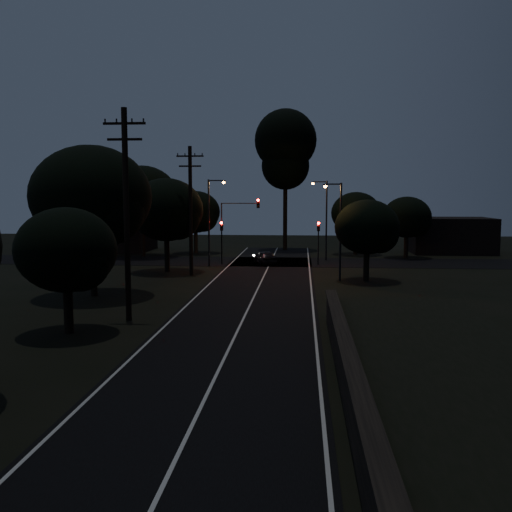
{
  "coord_description": "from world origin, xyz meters",
  "views": [
    {
      "loc": [
        3.09,
        -13.89,
        6.56
      ],
      "look_at": [
        0.0,
        24.0,
        2.5
      ],
      "focal_mm": 40.0,
      "sensor_mm": 36.0,
      "label": 1
    }
  ],
  "objects": [
    {
      "name": "building_left",
      "position": [
        -20.0,
        52.0,
        2.2
      ],
      "size": [
        10.0,
        8.0,
        4.4
      ],
      "primitive_type": "cube",
      "color": "black",
      "rests_on": "ground"
    },
    {
      "name": "ground",
      "position": [
        0.0,
        0.0,
        0.0
      ],
      "size": [
        160.0,
        160.0,
        0.0
      ],
      "primitive_type": "plane",
      "color": "black"
    },
    {
      "name": "tree_far_ne",
      "position": [
        9.19,
        49.89,
        4.48
      ],
      "size": [
        5.48,
        5.48,
        6.93
      ],
      "color": "black",
      "rests_on": "ground"
    },
    {
      "name": "streetlight_a",
      "position": [
        -5.31,
        38.0,
        4.64
      ],
      "size": [
        1.66,
        0.26,
        8.0
      ],
      "color": "black",
      "rests_on": "ground"
    },
    {
      "name": "signal_left",
      "position": [
        -4.6,
        39.99,
        2.84
      ],
      "size": [
        0.28,
        0.35,
        4.1
      ],
      "color": "black",
      "rests_on": "ground"
    },
    {
      "name": "signal_right",
      "position": [
        4.6,
        39.99,
        2.84
      ],
      "size": [
        0.28,
        0.35,
        4.1
      ],
      "color": "black",
      "rests_on": "ground"
    },
    {
      "name": "utility_pole_mid",
      "position": [
        -6.0,
        15.0,
        5.74
      ],
      "size": [
        2.2,
        0.3,
        11.0
      ],
      "color": "black",
      "rests_on": "ground"
    },
    {
      "name": "streetlight_b",
      "position": [
        5.31,
        44.0,
        4.64
      ],
      "size": [
        1.66,
        0.26,
        8.0
      ],
      "color": "black",
      "rests_on": "ground"
    },
    {
      "name": "streetlight_c",
      "position": [
        5.83,
        30.0,
        4.35
      ],
      "size": [
        1.46,
        0.26,
        7.5
      ],
      "color": "black",
      "rests_on": "ground"
    },
    {
      "name": "tree_left_c",
      "position": [
        -10.23,
        21.84,
        6.32
      ],
      "size": [
        7.74,
        7.74,
        9.77
      ],
      "color": "black",
      "rests_on": "ground"
    },
    {
      "name": "tree_far_w",
      "position": [
        -13.73,
        45.85,
        6.32
      ],
      "size": [
        7.62,
        7.62,
        9.72
      ],
      "color": "black",
      "rests_on": "ground"
    },
    {
      "name": "tree_far_nw",
      "position": [
        -8.8,
        49.89,
        4.57
      ],
      "size": [
        5.57,
        5.57,
        7.05
      ],
      "color": "black",
      "rests_on": "ground"
    },
    {
      "name": "tree_far_e",
      "position": [
        14.18,
        46.9,
        4.17
      ],
      "size": [
        5.07,
        5.07,
        6.43
      ],
      "color": "black",
      "rests_on": "ground"
    },
    {
      "name": "car",
      "position": [
        -0.47,
        39.97,
        0.66
      ],
      "size": [
        2.78,
        4.19,
        1.33
      ],
      "primitive_type": "imported",
      "rotation": [
        0.0,
        0.0,
        3.48
      ],
      "color": "black",
      "rests_on": "ground"
    },
    {
      "name": "tall_pine",
      "position": [
        1.0,
        55.0,
        12.1
      ],
      "size": [
        7.38,
        7.38,
        16.78
      ],
      "color": "black",
      "rests_on": "ground"
    },
    {
      "name": "road_surface",
      "position": [
        0.0,
        31.12,
        0.01
      ],
      "size": [
        60.0,
        70.0,
        0.03
      ],
      "color": "black",
      "rests_on": "ground"
    },
    {
      "name": "signal_mast",
      "position": [
        -2.91,
        39.99,
        4.34
      ],
      "size": [
        3.7,
        0.35,
        6.25
      ],
      "color": "black",
      "rests_on": "ground"
    },
    {
      "name": "tree_left_b",
      "position": [
        -7.83,
        11.9,
        3.9
      ],
      "size": [
        4.73,
        4.73,
        6.01
      ],
      "color": "black",
      "rests_on": "ground"
    },
    {
      "name": "retaining_wall",
      "position": [
        7.74,
        3.0,
        0.62
      ],
      "size": [
        6.93,
        26.0,
        1.6
      ],
      "color": "black",
      "rests_on": "ground"
    },
    {
      "name": "utility_pole_far",
      "position": [
        -6.0,
        32.0,
        5.48
      ],
      "size": [
        2.2,
        0.3,
        10.5
      ],
      "color": "black",
      "rests_on": "ground"
    },
    {
      "name": "building_right",
      "position": [
        20.0,
        53.0,
        2.0
      ],
      "size": [
        9.0,
        7.0,
        4.0
      ],
      "primitive_type": "cube",
      "color": "black",
      "rests_on": "ground"
    },
    {
      "name": "tree_right_a",
      "position": [
        8.17,
        29.9,
        4.05
      ],
      "size": [
        4.92,
        4.92,
        6.25
      ],
      "color": "black",
      "rests_on": "ground"
    },
    {
      "name": "tree_left_d",
      "position": [
        -8.28,
        33.87,
        5.2
      ],
      "size": [
        6.32,
        6.32,
        8.02
      ],
      "color": "black",
      "rests_on": "ground"
    }
  ]
}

